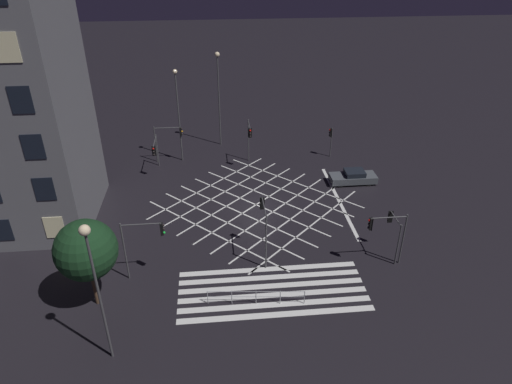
{
  "coord_description": "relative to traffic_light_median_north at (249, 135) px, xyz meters",
  "views": [
    {
      "loc": [
        -3.4,
        -34.34,
        20.94
      ],
      "look_at": [
        0.0,
        0.0,
        1.3
      ],
      "focal_mm": 32.0,
      "sensor_mm": 36.0,
      "label": 1
    }
  ],
  "objects": [
    {
      "name": "traffic_light_sw_main",
      "position": [
        -8.45,
        -16.88,
        0.02
      ],
      "size": [
        2.89,
        0.36,
        4.56
      ],
      "color": "#424244",
      "rests_on": "ground_plane"
    },
    {
      "name": "ground_plane",
      "position": [
        -0.11,
        -7.93,
        -3.35
      ],
      "size": [
        200.0,
        200.0,
        0.0
      ],
      "primitive_type": "plane",
      "color": "black"
    },
    {
      "name": "traffic_light_ne_main",
      "position": [
        8.71,
        1.28,
        -1.02
      ],
      "size": [
        0.39,
        0.36,
        3.25
      ],
      "rotation": [
        0.0,
        0.0,
        3.14
      ],
      "color": "#424244",
      "rests_on": "ground_plane"
    },
    {
      "name": "waiting_car",
      "position": [
        9.55,
        -4.78,
        -2.73
      ],
      "size": [
        4.42,
        1.75,
        1.31
      ],
      "rotation": [
        0.0,
        0.0,
        3.14
      ],
      "color": "#474C51",
      "rests_on": "ground_plane"
    },
    {
      "name": "traffic_light_se_cross",
      "position": [
        9.09,
        -15.95,
        -0.86
      ],
      "size": [
        0.36,
        2.3,
        3.4
      ],
      "rotation": [
        0.0,
        0.0,
        1.57
      ],
      "color": "#424244",
      "rests_on": "ground_plane"
    },
    {
      "name": "road_markings",
      "position": [
        0.28,
        -13.82,
        -3.34
      ],
      "size": [
        18.91,
        23.14,
        0.01
      ],
      "color": "silver",
      "rests_on": "ground_plane"
    },
    {
      "name": "street_lamp_east",
      "position": [
        -2.79,
        5.71,
        3.77
      ],
      "size": [
        0.52,
        0.52,
        10.32
      ],
      "color": "#424244",
      "rests_on": "ground_plane"
    },
    {
      "name": "traffic_light_median_south",
      "position": [
        -0.28,
        -15.25,
        -0.06
      ],
      "size": [
        0.36,
        2.85,
        4.46
      ],
      "rotation": [
        0.0,
        0.0,
        1.57
      ],
      "color": "#424244",
      "rests_on": "ground_plane"
    },
    {
      "name": "traffic_light_se_main",
      "position": [
        8.02,
        -17.06,
        -0.29
      ],
      "size": [
        2.8,
        0.36,
        4.14
      ],
      "rotation": [
        0.0,
        0.0,
        3.14
      ],
      "color": "#424244",
      "rests_on": "ground_plane"
    },
    {
      "name": "street_tree_near",
      "position": [
        -11.57,
        -19.17,
        0.91
      ],
      "size": [
        3.83,
        3.83,
        6.18
      ],
      "color": "#473323",
      "rests_on": "ground_plane"
    },
    {
      "name": "pedestrian_railing",
      "position": [
        -1.33,
        -20.24,
        -2.67
      ],
      "size": [
        6.26,
        0.67,
        1.05
      ],
      "rotation": [
        0.0,
        0.0,
        -0.1
      ],
      "color": "#9EA0A5",
      "rests_on": "ground_plane"
    },
    {
      "name": "traffic_light_nw_main",
      "position": [
        -8.03,
        1.83,
        -0.47
      ],
      "size": [
        2.94,
        0.36,
        3.88
      ],
      "color": "#424244",
      "rests_on": "ground_plane"
    },
    {
      "name": "street_lamp_west",
      "position": [
        -6.96,
        1.95,
        2.92
      ],
      "size": [
        0.46,
        0.46,
        9.61
      ],
      "color": "#424244",
      "rests_on": "ground_plane"
    },
    {
      "name": "traffic_light_nw_cross",
      "position": [
        -9.32,
        -0.72,
        -0.81
      ],
      "size": [
        0.36,
        2.96,
        3.43
      ],
      "rotation": [
        0.0,
        0.0,
        -1.57
      ],
      "color": "#424244",
      "rests_on": "ground_plane"
    },
    {
      "name": "street_lamp_far",
      "position": [
        -9.86,
        -23.65,
        3.23
      ],
      "size": [
        0.57,
        0.57,
        8.94
      ],
      "color": "#424244",
      "rests_on": "ground_plane"
    },
    {
      "name": "traffic_light_median_north",
      "position": [
        0.0,
        0.0,
        0.0
      ],
      "size": [
        0.36,
        2.41,
        4.58
      ],
      "rotation": [
        0.0,
        0.0,
        -1.57
      ],
      "color": "#424244",
      "rests_on": "ground_plane"
    }
  ]
}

